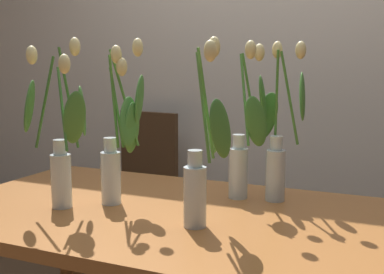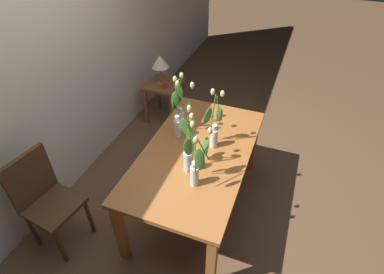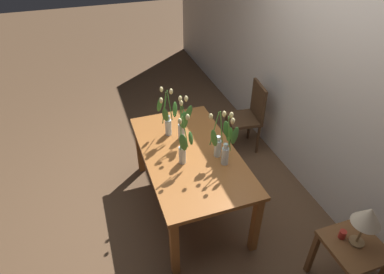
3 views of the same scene
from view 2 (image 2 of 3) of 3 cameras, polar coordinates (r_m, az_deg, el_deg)
ground_plane at (r=3.20m, az=0.78°, el=-12.67°), size 18.00×18.00×0.00m
room_wall_rear at (r=3.04m, az=-25.67°, el=12.65°), size 9.00×0.10×2.70m
dining_table at (r=2.73m, az=0.90°, el=-4.14°), size 1.60×0.90×0.74m
tulip_vase_0 at (r=2.38m, az=-0.68°, el=-2.13°), size 0.15×0.17×0.56m
tulip_vase_1 at (r=2.83m, az=-2.37°, el=4.85°), size 0.20×0.13×0.56m
tulip_vase_2 at (r=2.63m, az=4.17°, el=1.54°), size 0.15×0.18×0.56m
tulip_vase_3 at (r=2.73m, az=-2.44°, el=3.42°), size 0.17×0.23×0.55m
tulip_vase_4 at (r=2.24m, az=0.75°, el=-5.04°), size 0.24×0.22×0.56m
dining_chair at (r=2.86m, az=-25.89°, el=-10.09°), size 0.45×0.45×0.93m
side_table at (r=4.14m, az=-5.29°, el=8.52°), size 0.44×0.44×0.55m
table_lamp at (r=3.94m, az=-6.00°, el=13.82°), size 0.22×0.22×0.40m
pillar_candle at (r=3.96m, az=-5.19°, el=9.69°), size 0.06×0.06×0.07m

